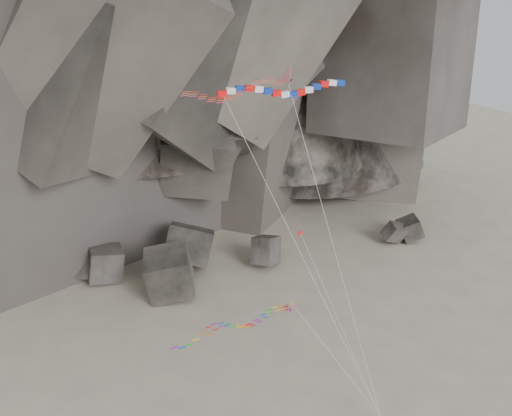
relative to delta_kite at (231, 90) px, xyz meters
name	(u,v)px	position (x,y,z in m)	size (l,w,h in m)	color
boulder_field	(186,264)	(6.44, 31.51, -30.31)	(80.25, 16.20, 8.05)	#47423F
delta_kite	(231,90)	(0.00, 0.00, 0.00)	(16.64, 7.47, 33.05)	red
banner_kite	(284,92)	(4.61, -0.35, -0.41)	(13.23, 7.60, 31.53)	red
parafoil_kite	(231,325)	(0.33, 1.56, -22.45)	(18.38, 9.29, 9.56)	yellow
pennant_kite	(321,281)	(7.48, -2.70, -17.44)	(6.52, 5.60, 18.41)	red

